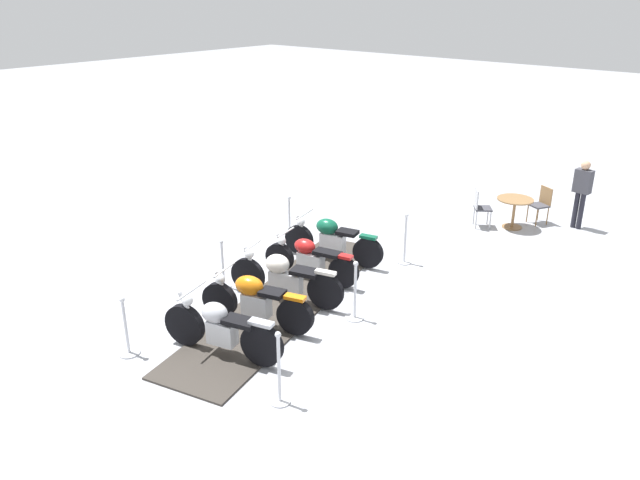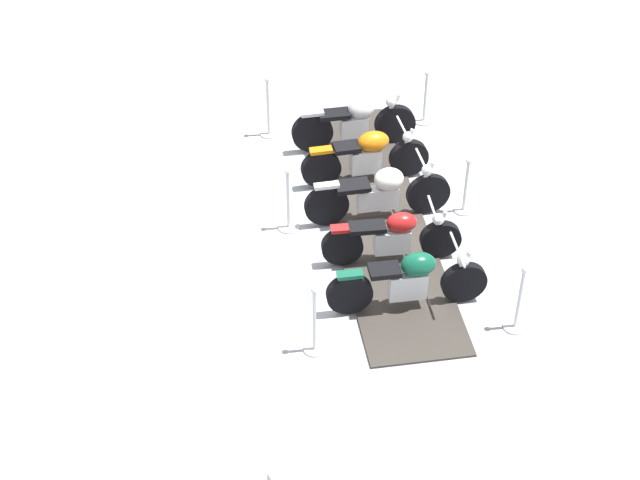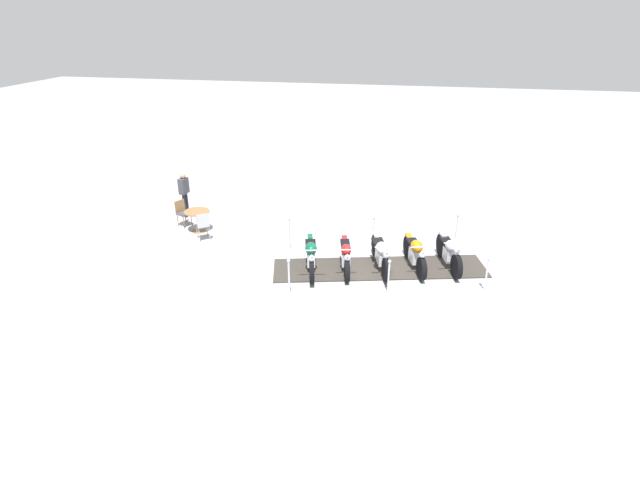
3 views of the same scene
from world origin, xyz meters
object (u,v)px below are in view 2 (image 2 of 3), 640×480
object	(u,v)px
motorcycle_cream	(381,192)
stanchion_right_front	(518,309)
stanchion_left_front	(314,329)
stanchion_left_rear	(268,115)
motorcycle_chrome	(355,122)
stanchion_right_rear	(425,107)
motorcycle_maroon	(393,236)
stanchion_left_mid	(288,210)
motorcycle_copper	(367,156)
motorcycle_forest	(410,280)
stanchion_right_mid	(465,193)

from	to	relation	value
motorcycle_cream	stanchion_right_front	size ratio (longest dim) A/B	2.06
stanchion_left_front	stanchion_left_rear	bearing A→B (deg)	-165.92
motorcycle_cream	stanchion_left_rear	size ratio (longest dim) A/B	1.96
motorcycle_chrome	stanchion_left_rear	xyz separation A→B (m)	(-0.26, -1.53, -0.11)
stanchion_right_rear	motorcycle_maroon	bearing A→B (deg)	-6.45
motorcycle_maroon	stanchion_left_mid	xyz separation A→B (m)	(-0.64, -1.63, -0.11)
stanchion_left_front	stanchion_right_front	world-z (taller)	stanchion_left_front
motorcycle_chrome	motorcycle_copper	bearing A→B (deg)	-90.78
motorcycle_chrome	stanchion_left_front	size ratio (longest dim) A/B	1.87
stanchion_right_rear	motorcycle_cream	bearing A→B (deg)	-13.03
motorcycle_chrome	motorcycle_forest	bearing A→B (deg)	-91.30
motorcycle_cream	stanchion_left_front	distance (m)	3.04
motorcycle_chrome	stanchion_left_front	distance (m)	4.93
motorcycle_forest	stanchion_left_front	bearing A→B (deg)	-156.24
stanchion_left_front	stanchion_left_mid	size ratio (longest dim) A/B	1.01
motorcycle_forest	stanchion_left_mid	size ratio (longest dim) A/B	2.01
motorcycle_cream	stanchion_left_mid	world-z (taller)	stanchion_left_mid
stanchion_right_front	stanchion_right_mid	size ratio (longest dim) A/B	1.09
stanchion_left_front	stanchion_right_mid	world-z (taller)	stanchion_left_front
motorcycle_forest	motorcycle_maroon	xyz separation A→B (m)	(-0.99, -0.26, -0.05)
motorcycle_cream	stanchion_left_mid	bearing A→B (deg)	178.03
stanchion_right_front	motorcycle_cream	bearing A→B (deg)	-138.83
motorcycle_forest	motorcycle_cream	size ratio (longest dim) A/B	1.00
motorcycle_forest	stanchion_left_front	distance (m)	1.58
motorcycle_copper	motorcycle_chrome	size ratio (longest dim) A/B	0.98
stanchion_right_rear	stanchion_right_mid	world-z (taller)	stanchion_right_rear
motorcycle_chrome	stanchion_right_front	bearing A→B (deg)	-75.16
motorcycle_chrome	stanchion_right_mid	world-z (taller)	motorcycle_chrome
motorcycle_chrome	stanchion_right_front	distance (m)	4.92
stanchion_left_front	motorcycle_cream	bearing A→B (deg)	165.72
motorcycle_copper	motorcycle_chrome	bearing A→B (deg)	87.61
motorcycle_maroon	stanchion_right_front	xyz separation A→B (m)	(1.26, 1.74, -0.12)
motorcycle_chrome	stanchion_left_rear	size ratio (longest dim) A/B	1.83
motorcycle_cream	stanchion_left_front	xyz separation A→B (m)	(2.94, -0.75, -0.13)
motorcycle_cream	stanchion_right_mid	xyz separation A→B (m)	(-0.33, 1.33, -0.18)
stanchion_left_mid	motorcycle_forest	bearing A→B (deg)	49.27
stanchion_left_rear	stanchion_right_front	size ratio (longest dim) A/B	1.05
motorcycle_forest	stanchion_right_rear	distance (m)	4.92
stanchion_right_rear	stanchion_right_mid	size ratio (longest dim) A/B	1.01
motorcycle_cream	stanchion_right_front	distance (m)	3.01
motorcycle_chrome	stanchion_left_mid	world-z (taller)	stanchion_left_mid
stanchion_left_mid	motorcycle_cream	bearing A→B (deg)	104.13
motorcycle_cream	motorcycle_maroon	bearing A→B (deg)	-92.96
stanchion_right_rear	stanchion_left_mid	size ratio (longest dim) A/B	0.91
motorcycle_cream	stanchion_right_front	bearing A→B (deg)	-64.94
motorcycle_maroon	motorcycle_copper	size ratio (longest dim) A/B	1.00
motorcycle_forest	motorcycle_cream	bearing A→B (deg)	90.14
motorcycle_cream	motorcycle_copper	size ratio (longest dim) A/B	1.09
motorcycle_forest	stanchion_left_rear	xyz separation A→B (m)	(-4.22, -2.55, -0.12)
motorcycle_copper	stanchion_right_front	distance (m)	3.95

